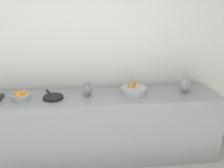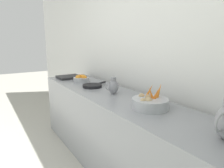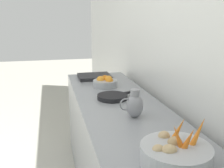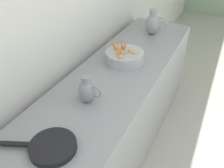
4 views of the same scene
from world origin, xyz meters
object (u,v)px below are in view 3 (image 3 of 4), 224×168
object	(u,v)px
metal_pitcher_short	(134,105)
skillet_on_counter	(113,97)
orange_bowl	(105,82)
vegetable_colander	(176,154)

from	to	relation	value
metal_pitcher_short	skillet_on_counter	distance (m)	0.42
skillet_on_counter	orange_bowl	bearing A→B (deg)	-92.99
orange_bowl	metal_pitcher_short	xyz separation A→B (m)	(-0.02, 0.80, 0.04)
metal_pitcher_short	orange_bowl	bearing A→B (deg)	-88.40
skillet_on_counter	vegetable_colander	bearing A→B (deg)	92.48
metal_pitcher_short	vegetable_colander	bearing A→B (deg)	90.07
metal_pitcher_short	skillet_on_counter	world-z (taller)	metal_pitcher_short
metal_pitcher_short	skillet_on_counter	bearing A→B (deg)	-84.16
orange_bowl	skillet_on_counter	world-z (taller)	orange_bowl
vegetable_colander	skillet_on_counter	distance (m)	1.00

